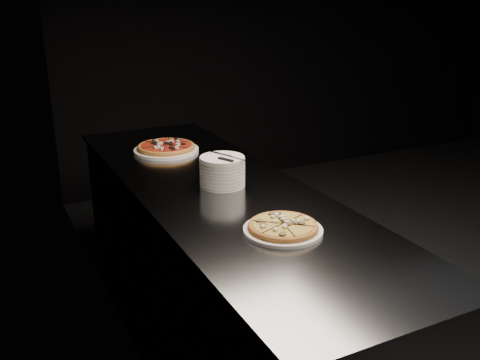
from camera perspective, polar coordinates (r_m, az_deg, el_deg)
name	(u,v)px	position (r m, az deg, el deg)	size (l,w,h in m)	color
wall_left	(131,86)	(2.17, -11.51, 9.79)	(0.02, 5.00, 2.80)	black
wall_back	(310,31)	(5.50, 7.47, 15.53)	(5.00, 0.02, 2.80)	black
counter	(220,277)	(2.60, -2.13, -10.28)	(0.74, 2.44, 0.92)	slate
pizza_mushroom	(283,227)	(1.96, 4.61, -5.06)	(0.33, 0.33, 0.03)	white
pizza_tomato	(166,148)	(2.97, -7.87, 3.42)	(0.35, 0.35, 0.04)	white
plate_stack	(222,171)	(2.40, -1.90, 0.94)	(0.20, 0.20, 0.14)	white
cutlery	(225,157)	(2.37, -1.58, 2.48)	(0.08, 0.21, 0.01)	#B3B5BA
ramekin	(225,166)	(2.57, -1.66, 1.53)	(0.09, 0.09, 0.08)	white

